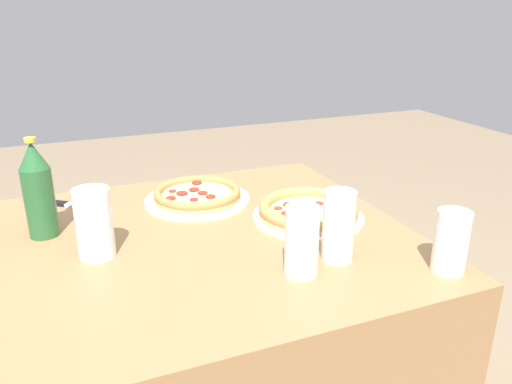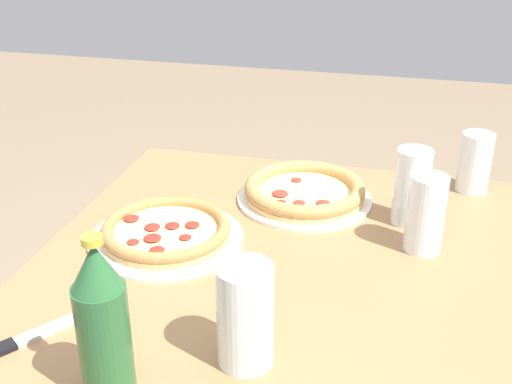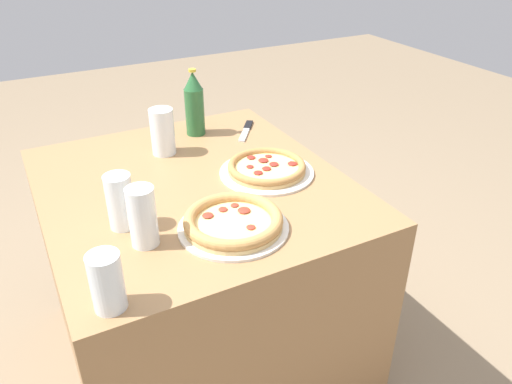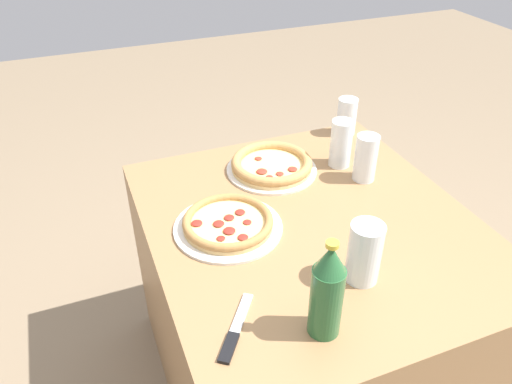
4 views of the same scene
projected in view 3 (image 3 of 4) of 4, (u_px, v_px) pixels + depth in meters
ground_plane at (205, 351)px, 1.87m from camera, size 8.00×8.00×0.00m
table at (200, 276)px, 1.69m from camera, size 0.98×0.88×0.72m
pizza_pepperoni at (232, 223)px, 1.28m from camera, size 0.29×0.29×0.04m
pizza_salami at (267, 168)px, 1.56m from camera, size 0.30×0.30×0.04m
glass_water at (163, 134)px, 1.66m from camera, size 0.08×0.08×0.16m
glass_orange_juice at (120, 204)px, 1.28m from camera, size 0.07×0.07×0.15m
glass_red_wine at (107, 285)px, 1.01m from camera, size 0.07×0.07×0.13m
glass_iced_tea at (143, 219)px, 1.21m from camera, size 0.07×0.07×0.16m
beer_bottle at (194, 104)px, 1.79m from camera, size 0.07×0.07×0.24m
knife at (246, 130)px, 1.86m from camera, size 0.17×0.13×0.01m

